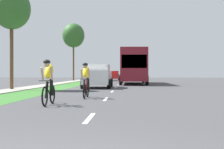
# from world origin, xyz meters

# --- Properties ---
(ground_plane) EXTENTS (120.00, 120.00, 0.00)m
(ground_plane) POSITION_xyz_m (0.00, 20.00, 0.00)
(ground_plane) COLOR #424244
(grass_verge) EXTENTS (2.34, 70.00, 0.01)m
(grass_verge) POSITION_xyz_m (-4.56, 20.00, 0.00)
(grass_verge) COLOR #38722D
(grass_verge) RESTS_ON ground_plane
(sidewalk_concrete) EXTENTS (1.61, 70.00, 0.10)m
(sidewalk_concrete) POSITION_xyz_m (-6.54, 20.00, 0.00)
(sidewalk_concrete) COLOR #9E998E
(sidewalk_concrete) RESTS_ON ground_plane
(lane_markings_center) EXTENTS (0.12, 52.20, 0.01)m
(lane_markings_center) POSITION_xyz_m (0.00, 24.00, 0.00)
(lane_markings_center) COLOR white
(lane_markings_center) RESTS_ON ground_plane
(cyclist_lead) EXTENTS (0.42, 1.72, 1.58)m
(cyclist_lead) POSITION_xyz_m (-1.82, 7.46, 0.81)
(cyclist_lead) COLOR black
(cyclist_lead) RESTS_ON ground_plane
(cyclist_trailing) EXTENTS (0.42, 1.72, 1.58)m
(cyclist_trailing) POSITION_xyz_m (-0.93, 10.56, 0.81)
(cyclist_trailing) COLOR black
(cyclist_trailing) RESTS_ON ground_plane
(suv_white) EXTENTS (2.15, 4.70, 1.79)m
(suv_white) POSITION_xyz_m (-1.35, 20.31, 0.95)
(suv_white) COLOR silver
(suv_white) RESTS_ON ground_plane
(bus_maroon) EXTENTS (2.78, 11.60, 3.48)m
(bus_maroon) POSITION_xyz_m (1.53, 29.94, 1.98)
(bus_maroon) COLOR maroon
(bus_maroon) RESTS_ON ground_plane
(sedan_red) EXTENTS (1.98, 4.30, 1.52)m
(sedan_red) POSITION_xyz_m (-1.34, 47.50, 0.77)
(sedan_red) COLOR red
(sedan_red) RESTS_ON ground_plane
(pickup_dark_green) EXTENTS (2.22, 5.10, 1.64)m
(pickup_dark_green) POSITION_xyz_m (1.29, 58.13, 0.83)
(pickup_dark_green) COLOR #194C2D
(pickup_dark_green) RESTS_ON ground_plane
(street_tree_near) EXTENTS (2.54, 2.54, 6.89)m
(street_tree_near) POSITION_xyz_m (-6.90, 17.29, 5.45)
(street_tree_near) COLOR brown
(street_tree_near) RESTS_ON ground_plane
(street_tree_far) EXTENTS (3.29, 3.29, 8.61)m
(street_tree_far) POSITION_xyz_m (-7.15, 42.58, 6.77)
(street_tree_far) COLOR brown
(street_tree_far) RESTS_ON ground_plane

